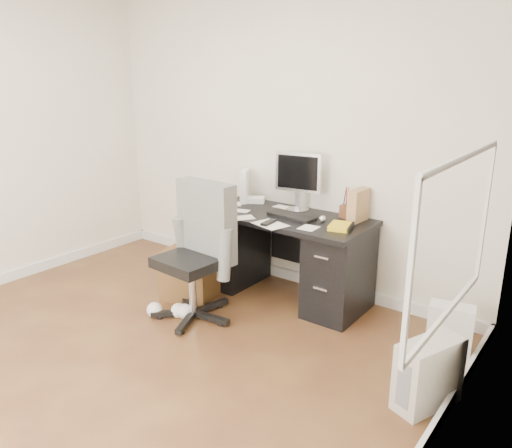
{
  "coord_description": "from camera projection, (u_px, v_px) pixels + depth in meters",
  "views": [
    {
      "loc": [
        2.58,
        -1.8,
        1.91
      ],
      "look_at": [
        0.33,
        1.2,
        0.79
      ],
      "focal_mm": 35.0,
      "sensor_mm": 36.0,
      "label": 1
    }
  ],
  "objects": [
    {
      "name": "ground",
      "position": [
        112.0,
        366.0,
        3.41
      ],
      "size": [
        4.0,
        4.0,
        0.0
      ],
      "primitive_type": "plane",
      "color": "#452216",
      "rests_on": "ground"
    },
    {
      "name": "room_shell",
      "position": [
        96.0,
        120.0,
        2.94
      ],
      "size": [
        4.02,
        4.02,
        2.71
      ],
      "color": "beige",
      "rests_on": "ground"
    },
    {
      "name": "desk",
      "position": [
        284.0,
        253.0,
        4.39
      ],
      "size": [
        1.5,
        0.7,
        0.75
      ],
      "color": "black",
      "rests_on": "ground"
    },
    {
      "name": "loose_papers",
      "position": [
        262.0,
        213.0,
        4.36
      ],
      "size": [
        1.1,
        0.6,
        0.0
      ],
      "primitive_type": null,
      "color": "white",
      "rests_on": "desk"
    },
    {
      "name": "lcd_monitor",
      "position": [
        298.0,
        182.0,
        4.35
      ],
      "size": [
        0.45,
        0.3,
        0.53
      ],
      "primitive_type": null,
      "rotation": [
        0.0,
        0.0,
        0.15
      ],
      "color": "silver",
      "rests_on": "desk"
    },
    {
      "name": "keyboard",
      "position": [
        291.0,
        216.0,
        4.22
      ],
      "size": [
        0.44,
        0.19,
        0.02
      ],
      "primitive_type": "cube",
      "rotation": [
        0.0,
        0.0,
        -0.1
      ],
      "color": "black",
      "rests_on": "desk"
    },
    {
      "name": "computer_mouse",
      "position": [
        323.0,
        219.0,
        4.07
      ],
      "size": [
        0.06,
        0.06,
        0.06
      ],
      "primitive_type": "sphere",
      "rotation": [
        0.0,
        0.0,
        0.01
      ],
      "color": "silver",
      "rests_on": "desk"
    },
    {
      "name": "travel_mug",
      "position": [
        231.0,
        198.0,
        4.57
      ],
      "size": [
        0.09,
        0.09,
        0.16
      ],
      "primitive_type": "cylinder",
      "rotation": [
        0.0,
        0.0,
        0.33
      ],
      "color": "navy",
      "rests_on": "desk"
    },
    {
      "name": "white_binder",
      "position": [
        245.0,
        186.0,
        4.73
      ],
      "size": [
        0.24,
        0.29,
        0.3
      ],
      "primitive_type": "cube",
      "rotation": [
        0.0,
        0.0,
        0.54
      ],
      "color": "white",
      "rests_on": "desk"
    },
    {
      "name": "magazine_file",
      "position": [
        358.0,
        205.0,
        4.09
      ],
      "size": [
        0.13,
        0.24,
        0.27
      ],
      "primitive_type": "cube",
      "rotation": [
        0.0,
        0.0,
        -0.07
      ],
      "color": "olive",
      "rests_on": "desk"
    },
    {
      "name": "pen_cup",
      "position": [
        347.0,
        203.0,
        4.18
      ],
      "size": [
        0.13,
        0.13,
        0.26
      ],
      "primitive_type": null,
      "rotation": [
        0.0,
        0.0,
        -0.28
      ],
      "color": "#552D18",
      "rests_on": "desk"
    },
    {
      "name": "yellow_book",
      "position": [
        341.0,
        226.0,
        3.91
      ],
      "size": [
        0.21,
        0.25,
        0.04
      ],
      "primitive_type": "cube",
      "rotation": [
        0.0,
        0.0,
        0.26
      ],
      "color": "yellow",
      "rests_on": "desk"
    },
    {
      "name": "paper_remote",
      "position": [
        270.0,
        223.0,
        4.02
      ],
      "size": [
        0.32,
        0.28,
        0.02
      ],
      "primitive_type": null,
      "rotation": [
        0.0,
        0.0,
        -0.27
      ],
      "color": "white",
      "rests_on": "desk"
    },
    {
      "name": "office_chair",
      "position": [
        191.0,
        254.0,
        3.94
      ],
      "size": [
        0.67,
        0.67,
        1.11
      ],
      "primitive_type": null,
      "rotation": [
        0.0,
        0.0,
        -0.07
      ],
      "color": "#505350",
      "rests_on": "ground"
    },
    {
      "name": "pc_tower",
      "position": [
        428.0,
        374.0,
        2.95
      ],
      "size": [
        0.33,
        0.46,
        0.42
      ],
      "primitive_type": "cube",
      "rotation": [
        0.0,
        0.0,
        -0.37
      ],
      "color": "#A5A195",
      "rests_on": "ground"
    },
    {
      "name": "shopping_bag",
      "position": [
        450.0,
        332.0,
        3.45
      ],
      "size": [
        0.33,
        0.27,
        0.4
      ],
      "primitive_type": "cube",
      "rotation": [
        0.0,
        0.0,
        0.2
      ],
      "color": "silver",
      "rests_on": "ground"
    },
    {
      "name": "wicker_basket",
      "position": [
        192.0,
        272.0,
        4.45
      ],
      "size": [
        0.54,
        0.54,
        0.43
      ],
      "primitive_type": "cube",
      "rotation": [
        0.0,
        0.0,
        0.28
      ],
      "color": "#4E3717",
      "rests_on": "ground"
    },
    {
      "name": "desk_printer",
      "position": [
        189.0,
        281.0,
        4.54
      ],
      "size": [
        0.4,
        0.35,
        0.21
      ],
      "primitive_type": "cube",
      "rotation": [
        0.0,
        0.0,
        0.17
      ],
      "color": "slate",
      "rests_on": "ground"
    }
  ]
}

